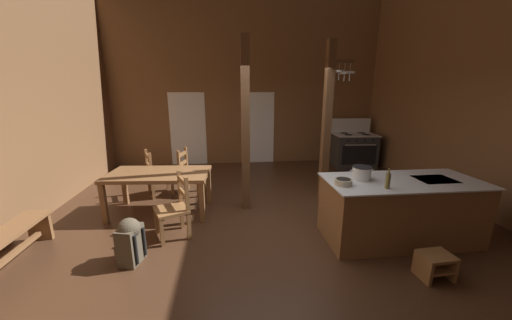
{
  "coord_description": "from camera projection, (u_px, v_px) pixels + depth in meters",
  "views": [
    {
      "loc": [
        -0.62,
        -3.88,
        2.13
      ],
      "look_at": [
        -0.14,
        0.43,
        1.01
      ],
      "focal_mm": 19.29,
      "sensor_mm": 36.0,
      "label": 1
    }
  ],
  "objects": [
    {
      "name": "support_post_center",
      "position": [
        245.0,
        127.0,
        4.73
      ],
      "size": [
        0.14,
        0.14,
        2.98
      ],
      "color": "brown",
      "rests_on": "ground_plane"
    },
    {
      "name": "support_post_with_pot_rack",
      "position": [
        328.0,
        119.0,
        5.14
      ],
      "size": [
        0.56,
        0.21,
        2.98
      ],
      "color": "brown",
      "rests_on": "ground_plane"
    },
    {
      "name": "stove_range",
      "position": [
        354.0,
        150.0,
        7.72
      ],
      "size": [
        1.19,
        0.88,
        1.32
      ],
      "color": "#303030",
      "rests_on": "ground_plane"
    },
    {
      "name": "ladderback_chair_near_window",
      "position": [
        190.0,
        172.0,
        5.71
      ],
      "size": [
        0.54,
        0.54,
        0.95
      ],
      "color": "brown",
      "rests_on": "ground_plane"
    },
    {
      "name": "mixing_bowl_on_counter",
      "position": [
        343.0,
        182.0,
        3.64
      ],
      "size": [
        0.23,
        0.23,
        0.08
      ],
      "color": "#B2A893",
      "rests_on": "kitchen_island"
    },
    {
      "name": "glazed_door_back_left",
      "position": [
        188.0,
        129.0,
        7.82
      ],
      "size": [
        1.0,
        0.01,
        2.05
      ],
      "primitive_type": "cube",
      "color": "white",
      "rests_on": "ground_plane"
    },
    {
      "name": "kitchen_island",
      "position": [
        399.0,
        210.0,
        3.95
      ],
      "size": [
        2.17,
        0.97,
        0.9
      ],
      "color": "brown",
      "rests_on": "ground_plane"
    },
    {
      "name": "ground_plane",
      "position": [
        268.0,
        231.0,
        4.35
      ],
      "size": [
        8.28,
        8.97,
        0.1
      ],
      "primitive_type": "cube",
      "color": "#422819"
    },
    {
      "name": "glazed_panel_back_right",
      "position": [
        260.0,
        128.0,
        8.05
      ],
      "size": [
        0.84,
        0.01,
        2.05
      ],
      "primitive_type": "cube",
      "color": "white",
      "rests_on": "ground_plane"
    },
    {
      "name": "backpack",
      "position": [
        130.0,
        239.0,
        3.43
      ],
      "size": [
        0.35,
        0.36,
        0.6
      ],
      "color": "#4C4233",
      "rests_on": "ground_plane"
    },
    {
      "name": "ladderback_chair_by_post",
      "position": [
        157.0,
        174.0,
        5.6
      ],
      "size": [
        0.59,
        0.59,
        0.95
      ],
      "color": "brown",
      "rests_on": "ground_plane"
    },
    {
      "name": "ladderback_chair_at_table_end",
      "position": [
        175.0,
        208.0,
        4.02
      ],
      "size": [
        0.58,
        0.58,
        0.95
      ],
      "color": "brown",
      "rests_on": "ground_plane"
    },
    {
      "name": "dining_table",
      "position": [
        159.0,
        177.0,
        4.75
      ],
      "size": [
        1.77,
        1.04,
        0.74
      ],
      "color": "brown",
      "rests_on": "ground_plane"
    },
    {
      "name": "wall_back",
      "position": [
        246.0,
        82.0,
        7.75
      ],
      "size": [
        8.28,
        0.14,
        4.63
      ],
      "primitive_type": "cube",
      "color": "brown",
      "rests_on": "ground_plane"
    },
    {
      "name": "stockpot_on_counter",
      "position": [
        362.0,
        173.0,
        3.85
      ],
      "size": [
        0.33,
        0.26,
        0.19
      ],
      "color": "silver",
      "rests_on": "kitchen_island"
    },
    {
      "name": "step_stool",
      "position": [
        435.0,
        264.0,
        3.17
      ],
      "size": [
        0.37,
        0.3,
        0.3
      ],
      "color": "brown",
      "rests_on": "ground_plane"
    },
    {
      "name": "bottle_tall_on_counter",
      "position": [
        388.0,
        181.0,
        3.5
      ],
      "size": [
        0.06,
        0.06,
        0.27
      ],
      "color": "brown",
      "rests_on": "kitchen_island"
    }
  ]
}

